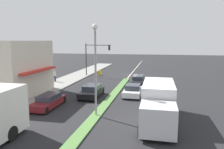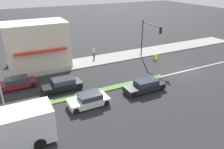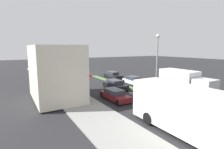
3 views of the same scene
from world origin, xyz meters
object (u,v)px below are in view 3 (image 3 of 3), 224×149
object	(u,v)px
street_lamp	(157,57)
sedan_maroon	(115,95)
delivery_truck	(184,81)
city_bus	(204,116)
sedan_dark	(113,75)
traffic_signal_main	(62,58)
warning_aframe_sign	(64,74)
pedestrian	(48,80)
suv_black	(115,85)
van_white	(133,80)

from	to	relation	value
street_lamp	sedan_maroon	distance (m)	6.66
delivery_truck	city_bus	bearing A→B (deg)	42.14
sedan_dark	traffic_signal_main	bearing A→B (deg)	-36.15
warning_aframe_sign	sedan_maroon	distance (m)	19.72
pedestrian	city_bus	world-z (taller)	city_bus
city_bus	suv_black	xyz separation A→B (m)	(-2.80, -15.10, -1.11)
traffic_signal_main	city_bus	size ratio (longest dim) A/B	0.51
pedestrian	sedan_dark	xyz separation A→B (m)	(-12.32, -0.89, -0.36)
warning_aframe_sign	city_bus	world-z (taller)	city_bus
city_bus	van_white	distance (m)	18.06
van_white	warning_aframe_sign	bearing A→B (deg)	-60.94
warning_aframe_sign	sedan_maroon	size ratio (longest dim) A/B	0.19
street_lamp	van_white	bearing A→B (deg)	-106.69
delivery_truck	city_bus	world-z (taller)	city_bus
sedan_maroon	delivery_truck	bearing A→B (deg)	171.57
street_lamp	sedan_dark	bearing A→B (deg)	-98.99
street_lamp	suv_black	xyz separation A→B (m)	(2.20, -5.92, -4.14)
warning_aframe_sign	van_white	size ratio (longest dim) A/B	0.22
pedestrian	sedan_maroon	bearing A→B (deg)	113.68
traffic_signal_main	city_bus	distance (m)	29.27
suv_black	pedestrian	bearing A→B (deg)	-41.86
sedan_dark	delivery_truck	bearing A→B (deg)	101.28
traffic_signal_main	delivery_truck	xyz separation A→B (m)	(-11.12, 20.12, -2.43)
pedestrian	van_white	size ratio (longest dim) A/B	0.42
sedan_maroon	van_white	bearing A→B (deg)	-140.22
traffic_signal_main	van_white	distance (m)	15.50
warning_aframe_sign	sedan_dark	size ratio (longest dim) A/B	0.18
suv_black	van_white	size ratio (longest dim) A/B	1.11
street_lamp	van_white	distance (m)	8.73
traffic_signal_main	sedan_maroon	bearing A→B (deg)	93.45
delivery_truck	city_bus	size ratio (longest dim) A/B	0.68
pedestrian	van_white	xyz separation A→B (m)	(-12.32, 5.68, -0.38)
sedan_dark	sedan_maroon	xyz separation A→B (m)	(7.20, 12.56, -0.03)
pedestrian	city_bus	size ratio (longest dim) A/B	0.15
pedestrian	suv_black	xyz separation A→B (m)	(-7.92, 7.09, -0.34)
warning_aframe_sign	suv_black	world-z (taller)	suv_black
pedestrian	suv_black	size ratio (longest dim) A/B	0.38
city_bus	sedan_dark	bearing A→B (deg)	-107.32
pedestrian	sedan_dark	bearing A→B (deg)	-175.87
traffic_signal_main	warning_aframe_sign	distance (m)	3.70
sedan_dark	van_white	distance (m)	6.56
street_lamp	delivery_truck	world-z (taller)	street_lamp
warning_aframe_sign	city_bus	size ratio (longest dim) A/B	0.08
city_bus	suv_black	bearing A→B (deg)	-100.50
van_white	suv_black	bearing A→B (deg)	17.87
street_lamp	sedan_dark	xyz separation A→B (m)	(-2.20, -13.90, -4.16)
city_bus	sedan_maroon	xyz separation A→B (m)	(0.00, -10.53, -1.16)
pedestrian	van_white	world-z (taller)	pedestrian
suv_black	sedan_dark	bearing A→B (deg)	-118.86
sedan_dark	van_white	size ratio (longest dim) A/B	1.18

